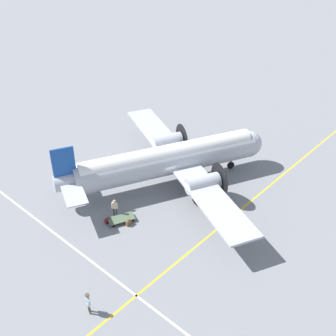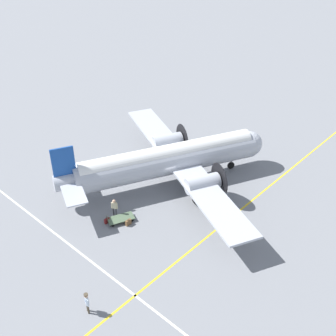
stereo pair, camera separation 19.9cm
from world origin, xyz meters
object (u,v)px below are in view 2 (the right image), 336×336
(crew_foreground, at_px, (87,301))
(suitcase_near_door, at_px, (128,222))
(passenger_boarding, at_px, (114,206))
(baggage_cart, at_px, (121,218))
(airliner_main, at_px, (172,159))
(suitcase_upright_spare, at_px, (107,221))

(crew_foreground, relative_size, suitcase_near_door, 3.19)
(crew_foreground, distance_m, suitcase_near_door, 8.66)
(passenger_boarding, bearing_deg, baggage_cart, -42.15)
(airliner_main, xyz_separation_m, suitcase_near_door, (-6.83, -1.46, -2.24))
(passenger_boarding, height_order, suitcase_upright_spare, passenger_boarding)
(passenger_boarding, relative_size, suitcase_near_door, 3.14)
(passenger_boarding, height_order, baggage_cart, passenger_boarding)
(baggage_cart, bearing_deg, suitcase_upright_spare, 165.50)
(baggage_cart, bearing_deg, passenger_boarding, 102.55)
(airliner_main, distance_m, suitcase_upright_spare, 8.15)
(passenger_boarding, relative_size, baggage_cart, 0.68)
(crew_foreground, bearing_deg, passenger_boarding, -30.58)
(passenger_boarding, xyz_separation_m, suitcase_upright_spare, (-1.04, -0.19, -0.78))
(crew_foreground, bearing_deg, baggage_cart, -34.26)
(crew_foreground, xyz_separation_m, passenger_boarding, (7.52, 5.95, -0.04))
(suitcase_near_door, bearing_deg, crew_foreground, -150.07)
(crew_foreground, height_order, baggage_cart, crew_foreground)
(passenger_boarding, xyz_separation_m, suitcase_near_door, (-0.04, -1.65, -0.76))
(passenger_boarding, bearing_deg, crew_foreground, -82.96)
(crew_foreground, bearing_deg, suitcase_upright_spare, -27.30)
(crew_foreground, distance_m, baggage_cart, 8.98)
(passenger_boarding, relative_size, suitcase_upright_spare, 3.51)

